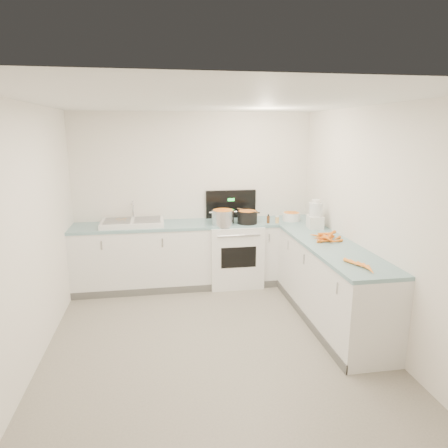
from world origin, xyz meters
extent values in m
cube|color=white|center=(0.00, 1.70, 0.45)|extent=(3.50, 0.60, 0.90)
cube|color=#7AA5AD|center=(0.00, 1.70, 0.92)|extent=(3.50, 0.62, 0.04)
cube|color=white|center=(1.45, 0.30, 0.45)|extent=(0.60, 2.20, 0.90)
cube|color=#7AA5AD|center=(1.45, 0.30, 0.92)|extent=(0.62, 2.20, 0.04)
cube|color=white|center=(0.55, 1.68, 0.45)|extent=(0.76, 0.65, 0.90)
cube|color=black|center=(0.55, 1.98, 1.15)|extent=(0.76, 0.05, 0.42)
cube|color=white|center=(-0.90, 1.70, 0.97)|extent=(0.86, 0.52, 0.07)
cube|color=slate|center=(-1.10, 1.70, 1.01)|extent=(0.36, 0.42, 0.01)
cube|color=slate|center=(-0.70, 1.70, 1.01)|extent=(0.36, 0.42, 0.01)
cylinder|color=silver|center=(-0.90, 1.92, 1.13)|extent=(0.03, 0.03, 0.24)
cylinder|color=silver|center=(0.36, 1.53, 1.04)|extent=(0.32, 0.32, 0.23)
cylinder|color=black|center=(0.71, 1.54, 1.02)|extent=(0.29, 0.29, 0.20)
cylinder|color=#AD7A47|center=(0.71, 1.54, 1.13)|extent=(0.24, 0.31, 0.02)
cylinder|color=white|center=(1.39, 1.62, 1.00)|extent=(0.34, 0.34, 0.12)
cylinder|color=#593319|center=(1.01, 1.51, 0.99)|extent=(0.04, 0.04, 0.11)
cylinder|color=#E5B266|center=(1.14, 1.50, 0.98)|extent=(0.05, 0.05, 0.09)
cube|color=white|center=(1.56, 1.13, 1.02)|extent=(0.22, 0.25, 0.17)
cylinder|color=silver|center=(1.56, 1.13, 1.20)|extent=(0.18, 0.18, 0.18)
cylinder|color=white|center=(1.56, 1.13, 1.31)|extent=(0.11, 0.11, 0.04)
cone|color=orange|center=(1.39, 0.47, 0.96)|extent=(0.13, 0.15, 0.04)
cone|color=orange|center=(1.53, 0.39, 0.96)|extent=(0.19, 0.09, 0.04)
cone|color=orange|center=(1.47, 0.53, 0.96)|extent=(0.19, 0.13, 0.04)
cone|color=orange|center=(1.45, 0.44, 0.96)|extent=(0.19, 0.16, 0.04)
cone|color=orange|center=(1.39, 0.42, 0.96)|extent=(0.17, 0.06, 0.04)
cone|color=orange|center=(1.43, 0.48, 0.96)|extent=(0.17, 0.10, 0.04)
cone|color=orange|center=(1.60, 0.51, 0.96)|extent=(0.15, 0.14, 0.04)
cone|color=orange|center=(1.47, 0.51, 0.96)|extent=(0.11, 0.20, 0.04)
cone|color=orange|center=(1.45, 0.56, 0.96)|extent=(0.20, 0.08, 0.04)
cone|color=orange|center=(1.40, 0.64, 0.96)|extent=(0.18, 0.16, 0.05)
cone|color=orange|center=(1.41, 0.62, 0.97)|extent=(0.15, 0.20, 0.05)
cone|color=orange|center=(1.48, 0.59, 1.00)|extent=(0.18, 0.13, 0.05)
cone|color=orange|center=(1.37, 0.44, 0.99)|extent=(0.20, 0.04, 0.04)
cone|color=orange|center=(1.42, 0.40, 1.00)|extent=(0.06, 0.19, 0.05)
cone|color=orange|center=(1.46, 0.56, 1.00)|extent=(0.18, 0.06, 0.04)
cone|color=orange|center=(1.54, 0.57, 1.01)|extent=(0.19, 0.17, 0.04)
cone|color=orange|center=(1.45, 0.51, 0.98)|extent=(0.07, 0.18, 0.04)
cone|color=orange|center=(1.47, 0.46, 0.99)|extent=(0.13, 0.19, 0.05)
cone|color=orange|center=(1.56, 0.62, 0.98)|extent=(0.05, 0.19, 0.04)
cone|color=orange|center=(1.42, -0.60, 0.96)|extent=(0.08, 0.19, 0.04)
cone|color=orange|center=(1.42, -0.54, 0.96)|extent=(0.05, 0.18, 0.04)
cone|color=orange|center=(1.42, -0.48, 0.96)|extent=(0.09, 0.18, 0.04)
cone|color=orange|center=(1.37, -0.42, 0.96)|extent=(0.09, 0.20, 0.04)
cone|color=orange|center=(1.34, -0.36, 0.96)|extent=(0.09, 0.20, 0.04)
cube|color=tan|center=(-1.12, 1.77, 1.02)|extent=(0.02, 0.05, 0.00)
cube|color=tan|center=(-1.05, 1.75, 1.02)|extent=(0.04, 0.02, 0.00)
cube|color=tan|center=(-1.00, 1.77, 1.02)|extent=(0.05, 0.02, 0.00)
cube|color=tan|center=(-1.07, 1.66, 1.02)|extent=(0.05, 0.01, 0.00)
cube|color=tan|center=(-1.21, 1.59, 1.01)|extent=(0.02, 0.03, 0.00)
cube|color=tan|center=(-1.01, 1.82, 1.02)|extent=(0.04, 0.04, 0.00)
cube|color=tan|center=(-1.20, 1.68, 1.01)|extent=(0.03, 0.02, 0.00)
cube|color=tan|center=(-1.08, 1.72, 1.02)|extent=(0.04, 0.01, 0.00)
cube|color=tan|center=(-1.11, 1.78, 1.02)|extent=(0.04, 0.05, 0.00)
cube|color=tan|center=(-1.02, 1.72, 1.02)|extent=(0.04, 0.03, 0.00)
cube|color=tan|center=(-1.09, 1.79, 1.02)|extent=(0.04, 0.04, 0.00)
cube|color=tan|center=(-1.03, 1.77, 1.01)|extent=(0.01, 0.05, 0.00)
cube|color=tan|center=(-1.03, 1.82, 1.02)|extent=(0.04, 0.03, 0.00)
cube|color=tan|center=(-1.00, 1.65, 1.02)|extent=(0.02, 0.05, 0.00)
camera|label=1|loc=(-0.52, -3.88, 2.24)|focal=32.00mm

